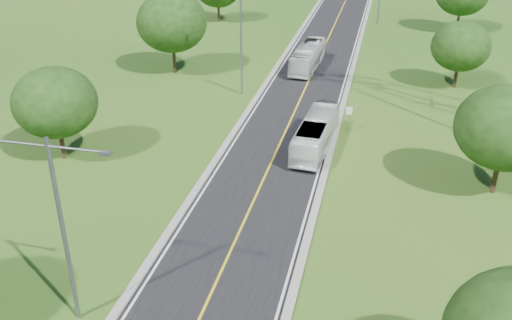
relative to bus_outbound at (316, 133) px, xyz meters
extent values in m
plane|color=#215417|center=(-2.93, 25.84, -1.38)|extent=(260.00, 260.00, 0.00)
cube|color=black|center=(-2.93, 31.84, -1.35)|extent=(8.00, 150.00, 0.06)
cube|color=gray|center=(-7.18, 31.84, -1.27)|extent=(0.50, 150.00, 0.22)
cube|color=gray|center=(1.32, 31.84, -1.27)|extent=(0.50, 150.00, 0.22)
cylinder|color=slate|center=(2.27, 3.84, -0.18)|extent=(0.08, 0.08, 2.40)
cube|color=white|center=(2.27, 3.81, 0.62)|extent=(0.55, 0.04, 0.70)
cylinder|color=slate|center=(-8.93, -22.16, 3.62)|extent=(0.22, 0.22, 10.00)
cylinder|color=slate|center=(-10.33, -22.16, 8.22)|extent=(2.80, 0.12, 0.12)
cylinder|color=slate|center=(-7.53, -22.16, 8.22)|extent=(2.80, 0.12, 0.12)
cube|color=slate|center=(-6.23, -22.16, 8.17)|extent=(0.50, 0.25, 0.18)
cylinder|color=slate|center=(-8.93, 10.84, 3.62)|extent=(0.22, 0.22, 10.00)
cylinder|color=black|center=(-18.93, -6.16, -0.03)|extent=(0.36, 0.36, 2.70)
ellipsoid|color=black|center=(-18.93, -6.16, 3.27)|extent=(6.30, 6.30, 5.36)
cylinder|color=black|center=(-17.93, 15.84, 0.24)|extent=(0.36, 0.36, 3.24)
ellipsoid|color=black|center=(-17.93, 15.84, 4.20)|extent=(7.56, 7.56, 6.43)
cylinder|color=black|center=(-19.93, 39.84, 0.06)|extent=(0.36, 0.36, 2.88)
cylinder|color=black|center=(13.07, -4.16, 0.06)|extent=(0.36, 0.36, 2.88)
ellipsoid|color=black|center=(13.07, -4.16, 3.58)|extent=(6.72, 6.72, 5.71)
cylinder|color=black|center=(12.07, 17.84, -0.12)|extent=(0.36, 0.36, 2.52)
ellipsoid|color=black|center=(12.07, 17.84, 2.96)|extent=(5.88, 5.88, 5.00)
cylinder|color=black|center=(14.07, 41.84, 0.15)|extent=(0.36, 0.36, 3.06)
imported|color=white|center=(0.00, 0.00, 0.00)|extent=(2.81, 9.58, 2.64)
imported|color=silver|center=(-3.73, 20.53, 0.02)|extent=(2.90, 9.77, 2.68)
camera|label=1|loc=(4.83, -41.59, 18.81)|focal=40.00mm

